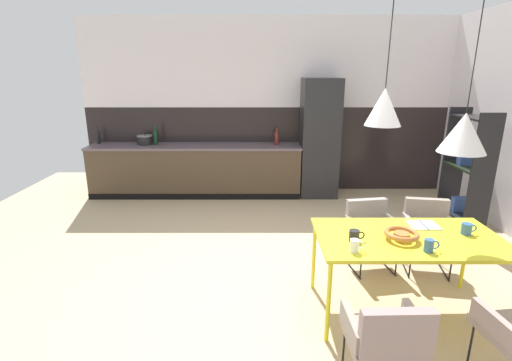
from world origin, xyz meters
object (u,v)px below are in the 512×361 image
object	(u,v)px
mug_tall_blue	(355,246)
pendant_lamp_over_table_near	(384,107)
bottle_wine_green	(98,137)
pendant_lamp_over_table_far	(463,133)
dining_table	(409,241)
armchair_far_side	(428,225)
cooking_pot	(145,140)
fruit_bowl	(401,234)
mug_wide_latte	(467,229)
mug_white_ceramic	(354,236)
armchair_corner_seat	(388,335)
open_book	(423,225)
armchair_head_of_table	(370,225)
refrigerator_column	(319,138)
bottle_spice_small	(155,137)
open_shelf_unit	(466,173)
bottle_oil_tall	(276,138)
mug_glass_clear	(429,245)

from	to	relation	value
mug_tall_blue	pendant_lamp_over_table_near	xyz separation A→B (m)	(0.23, 0.31, 1.05)
bottle_wine_green	pendant_lamp_over_table_far	distance (m)	5.70
dining_table	pendant_lamp_over_table_near	xyz separation A→B (m)	(-0.32, 0.03, 1.15)
armchair_far_side	cooking_pot	size ratio (longest dim) A/B	2.85
fruit_bowl	mug_wide_latte	size ratio (longest dim) A/B	2.15
fruit_bowl	mug_white_ceramic	distance (m)	0.40
armchair_corner_seat	open_book	distance (m)	1.38
armchair_head_of_table	armchair_corner_seat	xyz separation A→B (m)	(-0.40, -1.77, -0.01)
fruit_bowl	mug_wide_latte	world-z (taller)	mug_wide_latte
bottle_wine_green	armchair_far_side	bearing A→B (deg)	-30.75
mug_wide_latte	mug_tall_blue	distance (m)	1.11
open_book	mug_wide_latte	size ratio (longest dim) A/B	1.91
pendant_lamp_over_table_near	cooking_pot	bearing A→B (deg)	130.32
refrigerator_column	bottle_spice_small	distance (m)	2.80
mug_white_ceramic	bottle_wine_green	bearing A→B (deg)	134.50
open_book	mug_tall_blue	bearing A→B (deg)	-145.72
armchair_far_side	pendant_lamp_over_table_far	world-z (taller)	pendant_lamp_over_table_far
cooking_pot	dining_table	bearing A→B (deg)	-46.98
open_shelf_unit	dining_table	bearing A→B (deg)	-38.49
armchair_corner_seat	pendant_lamp_over_table_near	bearing A→B (deg)	79.39
dining_table	mug_white_ceramic	world-z (taller)	mug_white_ceramic
mug_tall_blue	bottle_oil_tall	size ratio (longest dim) A/B	0.41
mug_glass_clear	pendant_lamp_over_table_far	size ratio (longest dim) A/B	0.08
mug_tall_blue	bottle_wine_green	xyz separation A→B (m)	(-3.53, 3.83, 0.20)
refrigerator_column	mug_tall_blue	size ratio (longest dim) A/B	16.57
bottle_wine_green	bottle_oil_tall	bearing A→B (deg)	-2.02
armchair_far_side	pendant_lamp_over_table_near	world-z (taller)	pendant_lamp_over_table_near
refrigerator_column	mug_white_ceramic	size ratio (longest dim) A/B	15.23
pendant_lamp_over_table_near	dining_table	bearing A→B (deg)	-4.66
fruit_bowl	open_shelf_unit	distance (m)	2.44
dining_table	mug_tall_blue	distance (m)	0.62
armchair_head_of_table	bottle_spice_small	world-z (taller)	bottle_spice_small
bottle_oil_tall	armchair_far_side	bearing A→B (deg)	-60.23
fruit_bowl	cooking_pot	size ratio (longest dim) A/B	1.07
armchair_far_side	open_shelf_unit	world-z (taller)	open_shelf_unit
open_book	mug_white_ceramic	bearing A→B (deg)	-155.51
armchair_head_of_table	mug_white_ceramic	world-z (taller)	mug_white_ceramic
bottle_wine_green	bottle_oil_tall	distance (m)	3.11
mug_tall_blue	open_shelf_unit	xyz separation A→B (m)	(1.99, 2.11, 0.03)
dining_table	mug_glass_clear	distance (m)	0.30
mug_white_ceramic	open_shelf_unit	world-z (taller)	open_shelf_unit
mug_tall_blue	pendant_lamp_over_table_near	world-z (taller)	pendant_lamp_over_table_near
mug_white_ceramic	bottle_wine_green	distance (m)	5.11
refrigerator_column	open_shelf_unit	world-z (taller)	refrigerator_column
mug_wide_latte	bottle_oil_tall	bearing A→B (deg)	113.68
bottle_wine_green	mug_wide_latte	bearing A→B (deg)	-37.28
bottle_oil_tall	dining_table	bearing A→B (deg)	-74.29
open_book	pendant_lamp_over_table_near	distance (m)	1.24
armchair_head_of_table	open_shelf_unit	bearing A→B (deg)	-156.59
bottle_spice_small	bottle_oil_tall	distance (m)	2.07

